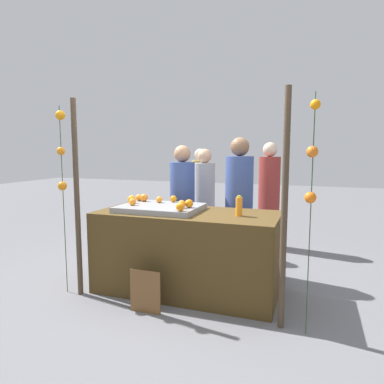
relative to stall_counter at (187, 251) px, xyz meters
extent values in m
plane|color=slate|center=(0.00, 0.00, -0.44)|extent=(24.00, 24.00, 0.00)
cube|color=#4C3819|center=(0.00, 0.00, 0.00)|extent=(1.95, 0.88, 0.88)
cube|color=gray|center=(-0.31, -0.02, 0.47)|extent=(0.88, 0.67, 0.06)
sphere|color=orange|center=(-0.02, -0.12, 0.54)|extent=(0.08, 0.08, 0.08)
sphere|color=orange|center=(-0.40, 0.14, 0.54)|extent=(0.07, 0.07, 0.07)
sphere|color=orange|center=(-0.61, 0.18, 0.55)|extent=(0.09, 0.09, 0.09)
sphere|color=orange|center=(-0.69, 0.19, 0.54)|extent=(0.08, 0.08, 0.08)
sphere|color=orange|center=(0.04, -0.06, 0.54)|extent=(0.09, 0.09, 0.09)
sphere|color=orange|center=(-0.60, -0.13, 0.54)|extent=(0.08, 0.08, 0.08)
sphere|color=orange|center=(0.03, -0.29, 0.54)|extent=(0.09, 0.09, 0.09)
sphere|color=orange|center=(-0.26, 0.24, 0.54)|extent=(0.08, 0.08, 0.08)
sphere|color=orange|center=(-0.68, 0.00, 0.55)|extent=(0.09, 0.09, 0.09)
cylinder|color=orange|center=(0.57, -0.03, 0.54)|extent=(0.07, 0.07, 0.19)
cylinder|color=yellow|center=(0.57, -0.03, 0.64)|extent=(0.04, 0.04, 0.02)
cube|color=brown|center=(-0.19, -0.64, -0.24)|extent=(0.32, 0.01, 0.43)
cube|color=black|center=(-0.19, -0.63, -0.24)|extent=(0.29, 0.02, 0.41)
cylinder|color=#384C8C|center=(-0.33, 0.72, 0.25)|extent=(0.32, 0.32, 1.39)
sphere|color=#A87A59|center=(-0.33, 0.72, 1.06)|extent=(0.22, 0.22, 0.22)
cylinder|color=#384C8C|center=(0.41, 0.72, 0.29)|extent=(0.34, 0.34, 1.47)
sphere|color=brown|center=(0.41, 0.72, 1.14)|extent=(0.23, 0.23, 0.23)
cylinder|color=#99999E|center=(-0.27, 1.46, 0.23)|extent=(0.31, 0.31, 1.35)
sphere|color=tan|center=(-0.27, 1.46, 1.01)|extent=(0.21, 0.21, 0.21)
cylinder|color=tan|center=(-0.69, 2.54, 0.24)|extent=(0.31, 0.31, 1.35)
sphere|color=beige|center=(-0.69, 2.54, 1.02)|extent=(0.21, 0.21, 0.21)
cylinder|color=maroon|center=(0.61, 2.04, 0.28)|extent=(0.33, 0.33, 1.44)
sphere|color=beige|center=(0.61, 2.04, 1.11)|extent=(0.22, 0.22, 0.22)
cylinder|color=#473828|center=(-1.06, -0.48, 0.59)|extent=(0.06, 0.06, 2.07)
cylinder|color=#473828|center=(1.06, -0.48, 0.59)|extent=(0.06, 0.06, 2.07)
cylinder|color=#2D4C23|center=(-1.23, -0.49, 0.56)|extent=(0.01, 0.01, 2.00)
sphere|color=orange|center=(-1.22, -0.49, 1.46)|extent=(0.10, 0.10, 0.10)
sphere|color=orange|center=(-1.23, -0.48, 1.09)|extent=(0.09, 0.09, 0.09)
sphere|color=orange|center=(-1.23, -0.49, 0.73)|extent=(0.10, 0.10, 0.10)
cylinder|color=#2D4C23|center=(1.27, -0.53, 0.56)|extent=(0.01, 0.01, 2.00)
sphere|color=orange|center=(1.27, -0.53, 1.46)|extent=(0.08, 0.08, 0.08)
sphere|color=orange|center=(1.26, -0.53, 1.09)|extent=(0.09, 0.09, 0.09)
sphere|color=orange|center=(1.26, -0.54, 0.73)|extent=(0.09, 0.09, 0.09)
camera|label=1|loc=(1.30, -3.48, 1.12)|focal=32.69mm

